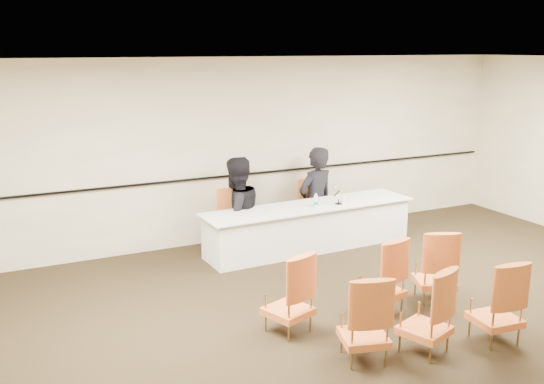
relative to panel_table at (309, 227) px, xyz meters
The scene contains 20 objects.
floor 3.08m from the panel_table, 100.75° to the right, with size 10.00×10.00×0.00m, color black.
ceiling 4.05m from the panel_table, 100.75° to the right, with size 10.00×10.00×0.00m, color white.
wall_back 1.62m from the panel_table, 119.95° to the left, with size 10.00×0.04×3.00m, color #F1E5BD.
wall_rail 1.34m from the panel_table, 120.98° to the left, with size 9.80×0.04×0.03m, color black.
panel_table is the anchor object (origin of this frame).
panelist_main 0.72m from the panel_table, 51.97° to the left, with size 0.72×0.47×1.98m, color black.
panelist_main_chair 0.71m from the panel_table, 51.97° to the left, with size 0.50×0.50×0.95m, color #B0451F, non-canonical shape.
panelist_second 1.18m from the panel_table, 154.61° to the left, with size 0.94×0.74×1.94m, color black.
panelist_second_chair 1.17m from the panel_table, 154.61° to the left, with size 0.50×0.50×0.95m, color #B0451F, non-canonical shape.
papers 0.59m from the panel_table, ahead, with size 0.30×0.22×0.00m, color silver.
microphone 0.68m from the panel_table, 16.36° to the right, with size 0.10×0.19×0.27m, color black, non-canonical shape.
water_bottle 0.47m from the panel_table, 64.68° to the right, with size 0.07×0.07×0.21m, color teal, non-canonical shape.
drinking_glass 0.43m from the panel_table, 30.90° to the right, with size 0.06×0.06×0.10m, color silver.
coffee_cup 0.70m from the panel_table, 10.47° to the right, with size 0.08×0.08×0.12m, color white.
aud_chair_front_left 2.96m from the panel_table, 124.25° to the right, with size 0.50×0.50×0.95m, color #B0451F, non-canonical shape.
aud_chair_front_mid 2.50m from the panel_table, 99.22° to the right, with size 0.50×0.50×0.95m, color #B0451F, non-canonical shape.
aud_chair_front_right 2.52m from the panel_table, 80.67° to the right, with size 0.50×0.50×0.95m, color #B0451F, non-canonical shape.
aud_chair_back_left 3.58m from the panel_table, 110.66° to the right, with size 0.50×0.50×0.95m, color #B0451F, non-canonical shape.
aud_chair_back_mid 3.54m from the panel_table, 99.60° to the right, with size 0.50×0.50×0.95m, color #B0451F, non-canonical shape.
aud_chair_back_right 3.64m from the panel_table, 85.78° to the right, with size 0.50×0.50×0.95m, color #B0451F, non-canonical shape.
Camera 1 is at (-4.05, -5.03, 3.15)m, focal length 40.00 mm.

